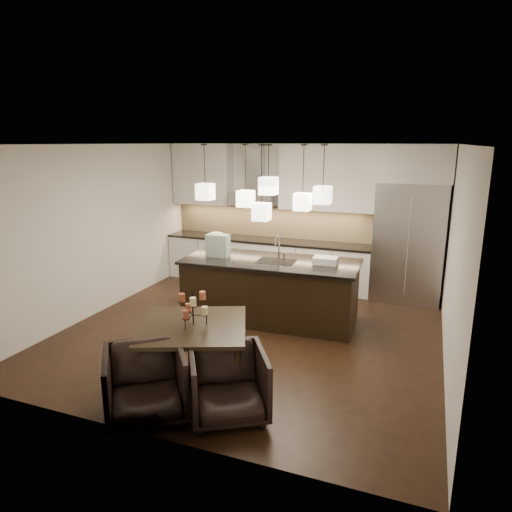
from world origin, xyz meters
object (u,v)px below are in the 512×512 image
at_px(refrigerator, 408,243).
at_px(island_body, 270,291).
at_px(dining_table, 194,353).
at_px(armchair_right, 228,384).
at_px(armchair_left, 146,384).

height_order(refrigerator, island_body, refrigerator).
distance_m(dining_table, armchair_right, 0.85).
xyz_separation_m(armchair_left, armchair_right, (0.80, 0.32, -0.01)).
distance_m(refrigerator, dining_table, 4.63).
bearing_deg(refrigerator, armchair_right, -108.47).
height_order(refrigerator, armchair_left, refrigerator).
xyz_separation_m(dining_table, armchair_right, (0.68, -0.52, 0.00)).
distance_m(refrigerator, island_body, 2.75).
height_order(island_body, armchair_left, island_body).
relative_size(refrigerator, dining_table, 1.76).
xyz_separation_m(refrigerator, dining_table, (-2.19, -4.01, -0.71)).
relative_size(dining_table, armchair_right, 1.51).
bearing_deg(dining_table, armchair_left, -120.23).
height_order(dining_table, armchair_right, armchair_right).
bearing_deg(island_body, armchair_right, -82.25).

